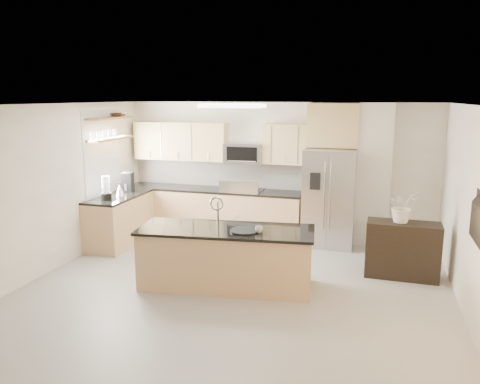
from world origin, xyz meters
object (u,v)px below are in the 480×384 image
(microwave, at_px, (244,153))
(television, at_px, (476,224))
(bowl, at_px, (119,114))
(credenza, at_px, (402,250))
(cup, at_px, (259,229))
(flower_vase, at_px, (403,198))
(kettle, at_px, (120,190))
(island, at_px, (226,257))
(range, at_px, (243,213))
(coffee_maker, at_px, (128,182))
(platter, at_px, (244,231))
(blender, at_px, (106,190))
(refrigerator, at_px, (329,198))

(microwave, bearing_deg, television, -42.75)
(microwave, relative_size, bowl, 1.90)
(bowl, relative_size, television, 0.37)
(credenza, bearing_deg, cup, -148.72)
(cup, relative_size, flower_vase, 0.15)
(bowl, bearing_deg, kettle, -64.57)
(island, height_order, credenza, island)
(range, xyz_separation_m, coffee_maker, (-2.09, -0.68, 0.62))
(island, relative_size, flower_vase, 3.52)
(island, distance_m, platter, 0.53)
(island, distance_m, blender, 2.77)
(platter, height_order, coffee_maker, coffee_maker)
(island, bearing_deg, refrigerator, 56.00)
(credenza, xyz_separation_m, flower_vase, (-0.04, 0.02, 0.80))
(refrigerator, distance_m, coffee_maker, 3.81)
(blender, bearing_deg, refrigerator, 20.83)
(refrigerator, relative_size, cup, 15.77)
(kettle, bearing_deg, coffee_maker, 99.71)
(coffee_maker, bearing_deg, flower_vase, -7.42)
(television, bearing_deg, kettle, 69.89)
(island, bearing_deg, microwave, 92.97)
(range, distance_m, platter, 2.63)
(blender, xyz_separation_m, television, (5.58, -1.65, 0.25))
(television, bearing_deg, blender, 73.51)
(credenza, bearing_deg, blender, -177.47)
(credenza, relative_size, cup, 9.47)
(kettle, xyz_separation_m, coffee_maker, (-0.07, 0.41, 0.06))
(credenza, bearing_deg, coffee_maker, 173.60)
(microwave, distance_m, blender, 2.67)
(refrigerator, xyz_separation_m, platter, (-0.93, -2.45, -0.02))
(credenza, bearing_deg, microwave, 154.24)
(range, xyz_separation_m, credenza, (2.90, -1.35, -0.05))
(blender, bearing_deg, range, 35.27)
(refrigerator, relative_size, blender, 4.19)
(platter, distance_m, blender, 3.00)
(microwave, height_order, kettle, microwave)
(microwave, bearing_deg, kettle, -148.97)
(kettle, distance_m, coffee_maker, 0.42)
(credenza, xyz_separation_m, platter, (-2.17, -1.14, 0.45))
(credenza, bearing_deg, range, 156.22)
(bowl, relative_size, flower_vase, 0.55)
(cup, relative_size, coffee_maker, 0.31)
(platter, relative_size, television, 0.37)
(kettle, height_order, flower_vase, flower_vase)
(range, bearing_deg, platter, -73.62)
(kettle, bearing_deg, bowl, 115.43)
(microwave, height_order, cup, microwave)
(island, bearing_deg, cup, -13.94)
(platter, bearing_deg, refrigerator, 69.25)
(range, height_order, refrigerator, refrigerator)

